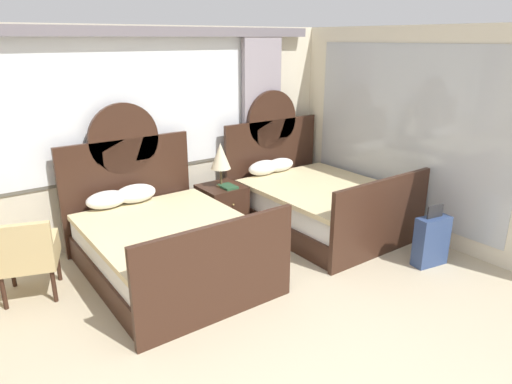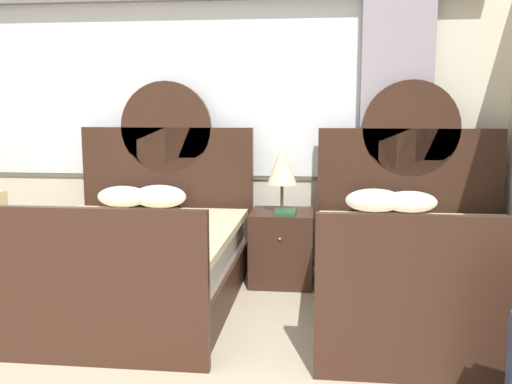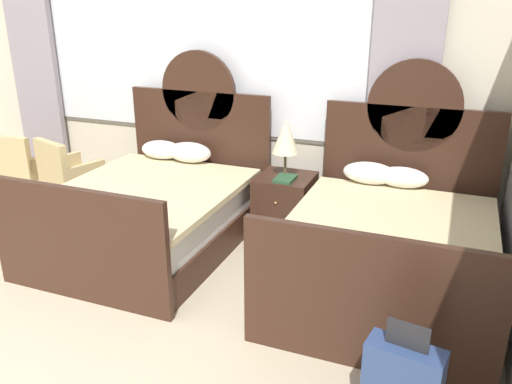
% 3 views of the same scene
% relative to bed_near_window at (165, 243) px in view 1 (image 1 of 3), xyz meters
% --- Properties ---
extents(wall_back_window, '(6.59, 0.22, 2.70)m').
position_rel_bed_near_window_xyz_m(wall_back_window, '(-0.09, 1.21, 1.07)').
color(wall_back_window, beige).
rests_on(wall_back_window, ground_plane).
extents(wall_right_mirror, '(0.08, 4.35, 2.70)m').
position_rel_bed_near_window_xyz_m(wall_right_mirror, '(3.24, -0.94, 0.98)').
color(wall_right_mirror, beige).
rests_on(wall_right_mirror, ground_plane).
extents(bed_near_window, '(1.68, 2.22, 1.82)m').
position_rel_bed_near_window_xyz_m(bed_near_window, '(0.00, 0.00, 0.00)').
color(bed_near_window, '#382116').
rests_on(bed_near_window, ground_plane).
extents(bed_near_mirror, '(1.68, 2.22, 1.82)m').
position_rel_bed_near_window_xyz_m(bed_near_mirror, '(2.29, -0.00, -0.00)').
color(bed_near_mirror, '#382116').
rests_on(bed_near_mirror, ground_plane).
extents(nightstand_between_beds, '(0.55, 0.58, 0.65)m').
position_rel_bed_near_window_xyz_m(nightstand_between_beds, '(1.15, 0.65, -0.05)').
color(nightstand_between_beds, '#382116').
rests_on(nightstand_between_beds, ground_plane).
extents(table_lamp_on_nightstand, '(0.27, 0.27, 0.60)m').
position_rel_bed_near_window_xyz_m(table_lamp_on_nightstand, '(1.15, 0.65, 0.69)').
color(table_lamp_on_nightstand, brown).
rests_on(table_lamp_on_nightstand, nightstand_between_beds).
extents(book_on_nightstand, '(0.18, 0.26, 0.03)m').
position_rel_bed_near_window_xyz_m(book_on_nightstand, '(1.19, 0.54, 0.29)').
color(book_on_nightstand, '#285133').
rests_on(book_on_nightstand, nightstand_between_beds).
extents(armchair_by_window_left, '(0.71, 0.71, 0.88)m').
position_rel_bed_near_window_xyz_m(armchair_by_window_left, '(-1.35, 0.34, 0.12)').
color(armchair_by_window_left, tan).
rests_on(armchair_by_window_left, ground_plane).
extents(suitcase_on_floor, '(0.44, 0.25, 0.74)m').
position_rel_bed_near_window_xyz_m(suitcase_on_floor, '(2.60, -1.63, -0.07)').
color(suitcase_on_floor, navy).
rests_on(suitcase_on_floor, ground_plane).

